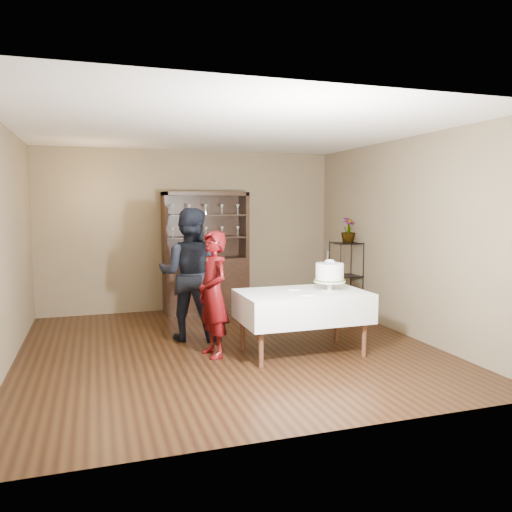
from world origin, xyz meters
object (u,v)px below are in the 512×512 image
Objects in this scene: cake_table at (302,306)px; man at (190,274)px; china_hutch at (206,272)px; plant_etagere at (346,276)px; potted_plant at (348,230)px; woman at (213,294)px; cake at (330,274)px.

man is at bearing 137.96° from cake_table.
china_hutch is 1.67× the size of plant_etagere.
cake_table is 2.39m from potted_plant.
woman is 1.43m from cake.
potted_plant is (2.68, 0.61, 0.51)m from man.
woman reaches higher than cake_table.
potted_plant reaches higher than cake_table.
man is (-1.17, 1.06, 0.30)m from cake_table.
man is 1.87m from cake.
woman is (-2.53, -1.46, 0.10)m from plant_etagere.
cake_table is at bearing -131.36° from plant_etagere.
potted_plant reaches higher than cake.
plant_etagere is at bearing 48.64° from cake_table.
man reaches higher than potted_plant.
plant_etagere is 0.79× the size of cake_table.
china_hutch is 1.32× the size of cake_table.
china_hutch is 2.94m from cake.
china_hutch is 1.34× the size of woman.
woman reaches higher than plant_etagere.
plant_etagere is 0.74m from potted_plant.
man reaches higher than woman.
cake is (0.94, -2.77, 0.30)m from china_hutch.
man is 4.38× the size of potted_plant.
china_hutch reaches higher than cake_table.
man is at bearing 144.07° from cake.
china_hutch is at bearing 153.17° from plant_etagere.
plant_etagere is 2.74m from man.
cake_table is (-1.48, -1.68, -0.07)m from plant_etagere.
china_hutch is at bearing 108.65° from cake.
woman is (-1.05, 0.22, 0.17)m from cake_table.
cake reaches higher than plant_etagere.
cake is at bearing -71.35° from china_hutch.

